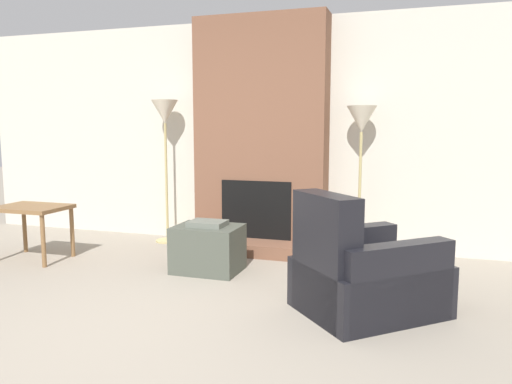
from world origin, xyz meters
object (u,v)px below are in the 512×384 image
object	(u,v)px
armchair	(361,277)
floor_lamp_left	(165,122)
side_table	(32,214)
floor_lamp_right	(361,129)
ottoman	(208,248)

from	to	relation	value
armchair	floor_lamp_left	distance (m)	3.21
side_table	floor_lamp_right	xyz separation A→B (m)	(3.23, 1.17, 0.87)
side_table	floor_lamp_left	world-z (taller)	floor_lamp_left
side_table	floor_lamp_left	xyz separation A→B (m)	(0.94, 1.17, 0.96)
ottoman	floor_lamp_right	xyz separation A→B (m)	(1.31, 1.01, 1.13)
armchair	side_table	bearing A→B (deg)	39.97
armchair	ottoman	bearing A→B (deg)	24.90
floor_lamp_right	side_table	bearing A→B (deg)	-160.08
ottoman	armchair	xyz separation A→B (m)	(1.52, -0.65, 0.05)
floor_lamp_right	armchair	bearing A→B (deg)	-83.02
side_table	floor_lamp_right	bearing A→B (deg)	19.92
ottoman	armchair	world-z (taller)	armchair
ottoman	floor_lamp_right	size ratio (longest dim) A/B	0.39
floor_lamp_left	ottoman	bearing A→B (deg)	-46.18
ottoman	side_table	xyz separation A→B (m)	(-1.92, -0.16, 0.26)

